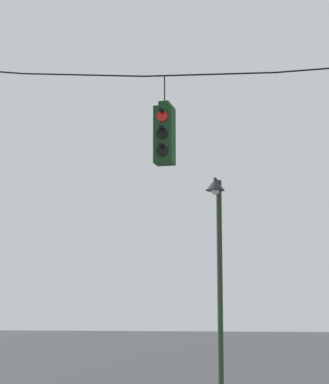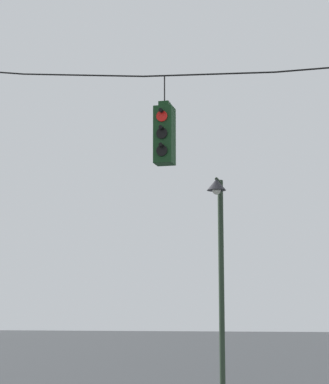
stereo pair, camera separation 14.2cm
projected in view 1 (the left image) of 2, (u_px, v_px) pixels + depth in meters
The scene contains 2 objects.
traffic_light_over_intersection at pixel (165, 135), 13.52m from camera, with size 0.34×0.58×1.65m.
street_lamp at pixel (218, 256), 15.96m from camera, with size 0.41×0.72×5.30m.
Camera 1 is at (-0.03, -12.71, 2.38)m, focal length 70.00 mm.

